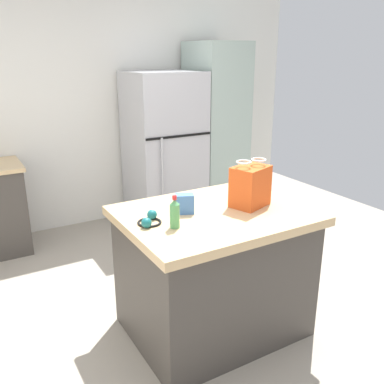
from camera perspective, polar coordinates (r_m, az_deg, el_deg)
The scene contains 9 objects.
ground at distance 3.18m, azimuth -1.88°, elevation -18.28°, with size 6.80×6.80×0.00m, color #9E9384.
back_wall at distance 4.83m, azimuth -16.23°, elevation 10.99°, with size 5.67×0.13×2.68m.
kitchen_island at distance 2.97m, azimuth 2.97°, elevation -10.72°, with size 1.23×0.96×0.90m.
refrigerator at distance 4.83m, azimuth -3.80°, elevation 5.88°, with size 0.79×0.75×1.72m.
tall_cabinet at distance 5.14m, azimuth 3.24°, elevation 8.45°, with size 0.57×0.67×2.03m.
shopping_bag at distance 2.87m, azimuth 7.94°, elevation 0.83°, with size 0.30×0.26×0.32m.
small_box at distance 2.73m, azimuth -1.00°, elevation -1.59°, with size 0.12×0.08×0.13m, color #4775B7.
bottle at distance 2.50m, azimuth -2.37°, elevation -2.95°, with size 0.06×0.06×0.20m.
ear_defenders at distance 2.59m, azimuth -5.84°, elevation -3.81°, with size 0.21×0.21×0.06m.
Camera 1 is at (-1.20, -2.25, 1.90)m, focal length 39.14 mm.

